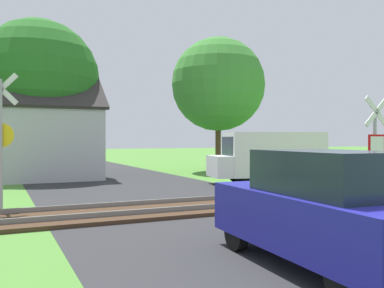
% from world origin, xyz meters
% --- Properties ---
extents(road_asphalt, '(7.79, 80.00, 0.01)m').
position_xyz_m(road_asphalt, '(0.00, 2.00, 0.00)').
color(road_asphalt, '#2D2D30').
rests_on(road_asphalt, ground).
extents(rail_track, '(60.00, 2.60, 0.22)m').
position_xyz_m(rail_track, '(0.00, 6.81, 0.06)').
color(rail_track, '#422D1E').
rests_on(rail_track, ground).
extents(stop_sign_near, '(0.88, 0.15, 3.15)m').
position_xyz_m(stop_sign_near, '(4.66, 4.64, 1.75)').
color(stop_sign_near, '#9E9EA5').
rests_on(stop_sign_near, ground).
extents(crossing_sign_far, '(0.86, 0.22, 3.72)m').
position_xyz_m(crossing_sign_far, '(-4.81, 8.40, 2.12)').
color(crossing_sign_far, '#9E9EA5').
rests_on(crossing_sign_far, ground).
extents(house, '(6.60, 5.85, 5.61)m').
position_xyz_m(house, '(-3.41, 18.48, 1.91)').
color(house, '#B7B7BC').
rests_on(house, ground).
extents(tree_center, '(6.08, 6.08, 8.00)m').
position_xyz_m(tree_center, '(-2.96, 18.90, 4.95)').
color(tree_center, '#513823').
rests_on(tree_center, ground).
extents(tree_right, '(5.64, 5.64, 8.08)m').
position_xyz_m(tree_right, '(7.31, 18.82, 5.25)').
color(tree_right, '#513823').
rests_on(tree_right, ground).
extents(mail_truck, '(5.18, 2.82, 2.24)m').
position_xyz_m(mail_truck, '(5.92, 11.49, 1.24)').
color(mail_truck, white).
rests_on(mail_truck, ground).
extents(parked_car, '(1.84, 4.08, 1.78)m').
position_xyz_m(parked_car, '(-0.49, 0.99, 0.89)').
color(parked_car, navy).
rests_on(parked_car, ground).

